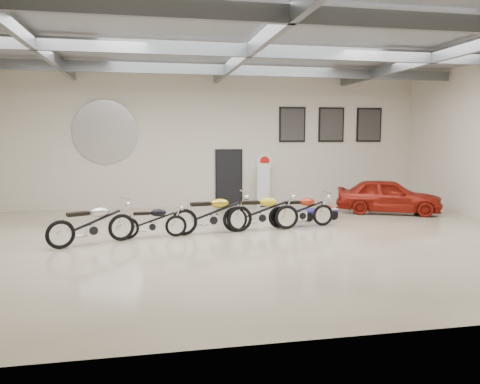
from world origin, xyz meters
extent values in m
cube|color=beige|center=(0.00, 0.00, 0.00)|extent=(16.00, 12.00, 0.01)
cube|color=gray|center=(0.00, 0.00, 5.00)|extent=(16.00, 12.00, 0.01)
cube|color=beige|center=(0.00, 6.00, 2.50)|extent=(16.00, 0.02, 5.00)
cube|color=black|center=(0.50, 5.95, 1.05)|extent=(0.92, 0.08, 2.10)
imported|color=maroon|center=(5.64, 3.19, 0.60)|extent=(2.76, 3.78, 1.20)
camera|label=1|loc=(-2.51, -11.57, 2.66)|focal=35.00mm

